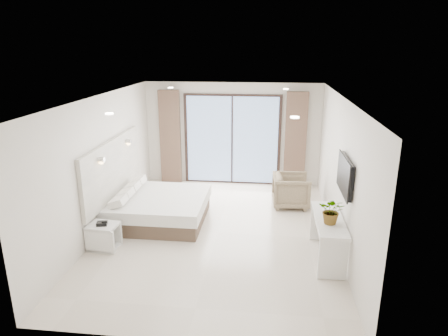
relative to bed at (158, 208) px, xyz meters
The scene contains 8 objects.
ground 1.43m from the bed, 18.55° to the right, with size 6.20×6.20×0.00m, color beige.
room_shell 1.75m from the bed, 16.65° to the left, with size 4.62×6.22×2.72m.
bed is the anchor object (origin of this frame).
nightstand 1.48m from the bed, 117.13° to the right, with size 0.56×0.48×0.48m.
phone 1.51m from the bed, 116.54° to the right, with size 0.19×0.15×0.06m, color black.
console_desk 3.58m from the bed, 19.56° to the right, with size 0.47×1.52×0.77m.
plant 3.71m from the bed, 22.96° to the right, with size 0.42×0.46×0.36m, color #33662D.
armchair 3.07m from the bed, 22.01° to the left, with size 0.81×0.75×0.83m, color #887259.
Camera 1 is at (0.96, -7.21, 3.62)m, focal length 32.00 mm.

